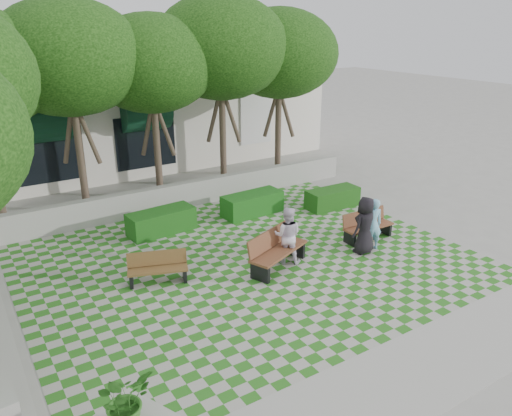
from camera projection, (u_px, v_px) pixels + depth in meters
ground at (270, 277)px, 13.31m from camera, size 90.00×90.00×0.00m
lawn at (251, 263)px, 14.10m from camera, size 12.00×12.00×0.00m
sidewalk_south at (407, 377)px, 9.60m from camera, size 16.00×2.00×0.01m
retaining_wall at (175, 196)px, 18.04m from camera, size 15.00×0.36×0.90m
bench_east at (367, 226)px, 15.53m from camera, size 1.69×0.58×0.89m
bench_mid at (276, 250)px, 13.69m from camera, size 2.13×1.38×1.06m
bench_west at (158, 268)px, 12.96m from camera, size 1.62×1.00×0.81m
hedge_east at (332, 198)px, 18.16m from camera, size 2.02×0.85×0.70m
hedge_midright at (252, 204)px, 17.50m from camera, size 2.20×0.98×0.76m
hedge_midleft at (161, 222)px, 15.99m from camera, size 2.20×1.03×0.75m
person_blue at (373, 224)px, 14.69m from camera, size 0.67×0.55×1.59m
person_dark at (365, 225)px, 14.44m from camera, size 0.92×0.68×1.72m
person_white at (287, 235)px, 13.87m from camera, size 1.02×0.99×1.65m
tree_row at (113, 64)px, 15.23m from camera, size 17.70×13.40×7.41m
building at (124, 106)px, 23.99m from camera, size 18.00×8.92×5.15m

